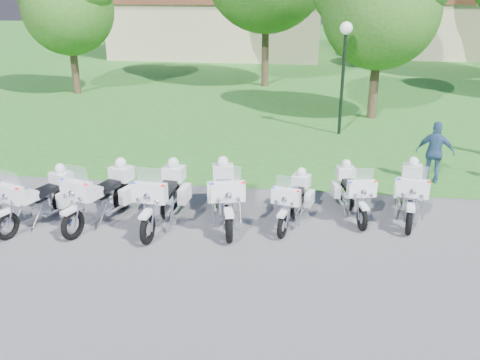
# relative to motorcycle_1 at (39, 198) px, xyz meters

# --- Properties ---
(ground) EXTENTS (100.00, 100.00, 0.00)m
(ground) POSITION_rel_motorcycle_1_xyz_m (5.58, -0.19, -0.65)
(ground) COLOR #4E4E52
(ground) RESTS_ON ground
(grass_lawn) EXTENTS (100.00, 48.00, 0.01)m
(grass_lawn) POSITION_rel_motorcycle_1_xyz_m (5.58, 26.81, -0.65)
(grass_lawn) COLOR #286A21
(grass_lawn) RESTS_ON ground
(motorcycle_1) EXTENTS (1.29, 2.20, 1.56)m
(motorcycle_1) POSITION_rel_motorcycle_1_xyz_m (0.00, 0.00, 0.00)
(motorcycle_1) COLOR black
(motorcycle_1) RESTS_ON ground
(motorcycle_2) EXTENTS (1.31, 2.40, 1.67)m
(motorcycle_2) POSITION_rel_motorcycle_1_xyz_m (1.44, 0.30, 0.05)
(motorcycle_2) COLOR black
(motorcycle_2) RESTS_ON ground
(motorcycle_3) EXTENTS (0.95, 2.52, 1.69)m
(motorcycle_3) POSITION_rel_motorcycle_1_xyz_m (2.92, 0.38, 0.06)
(motorcycle_3) COLOR black
(motorcycle_3) RESTS_ON ground
(motorcycle_4) EXTENTS (1.19, 2.48, 1.69)m
(motorcycle_4) POSITION_rel_motorcycle_1_xyz_m (4.35, 0.66, 0.06)
(motorcycle_4) COLOR black
(motorcycle_4) RESTS_ON ground
(motorcycle_5) EXTENTS (1.00, 2.08, 1.42)m
(motorcycle_5) POSITION_rel_motorcycle_1_xyz_m (5.96, 0.85, -0.06)
(motorcycle_5) COLOR black
(motorcycle_5) RESTS_ON ground
(motorcycle_6) EXTENTS (1.01, 2.14, 1.46)m
(motorcycle_6) POSITION_rel_motorcycle_1_xyz_m (7.37, 1.50, -0.04)
(motorcycle_6) COLOR black
(motorcycle_6) RESTS_ON ground
(motorcycle_7) EXTENTS (1.01, 2.35, 1.59)m
(motorcycle_7) POSITION_rel_motorcycle_1_xyz_m (8.77, 1.54, 0.01)
(motorcycle_7) COLOR black
(motorcycle_7) RESTS_ON ground
(lamp_post) EXTENTS (0.44, 0.44, 4.01)m
(lamp_post) POSITION_rel_motorcycle_1_xyz_m (7.33, 8.50, 2.39)
(lamp_post) COLOR black
(lamp_post) RESTS_ON ground
(tree_0) EXTENTS (4.93, 4.21, 6.57)m
(tree_0) POSITION_rel_motorcycle_1_xyz_m (-5.19, 13.89, 3.69)
(tree_0) COLOR #38281C
(tree_0) RESTS_ON ground
(building_west) EXTENTS (14.56, 8.32, 4.10)m
(building_west) POSITION_rel_motorcycle_1_xyz_m (-0.42, 27.81, 1.42)
(building_west) COLOR #C9B991
(building_west) RESTS_ON ground
(building_east) EXTENTS (11.44, 7.28, 4.10)m
(building_east) POSITION_rel_motorcycle_1_xyz_m (16.58, 29.81, 1.42)
(building_east) COLOR #C9B991
(building_east) RESTS_ON ground
(bystander_c) EXTENTS (1.11, 0.65, 1.77)m
(bystander_c) POSITION_rel_motorcycle_1_xyz_m (9.78, 3.98, 0.23)
(bystander_c) COLOR #365981
(bystander_c) RESTS_ON ground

